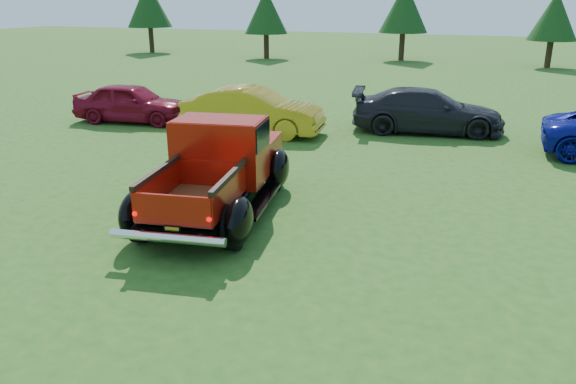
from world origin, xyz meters
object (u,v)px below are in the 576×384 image
(tree_mid_left, at_px, (404,8))
(tree_far_west, at_px, (149,4))
(tree_west, at_px, (266,11))
(show_car_yellow, at_px, (253,111))
(show_car_red, at_px, (132,103))
(tree_mid_right, at_px, (554,16))
(show_car_grey, at_px, (427,111))
(pickup_truck, at_px, (221,165))

(tree_mid_left, bearing_deg, tree_far_west, -176.99)
(tree_west, distance_m, show_car_yellow, 22.99)
(show_car_red, bearing_deg, tree_west, 2.53)
(tree_far_west, relative_size, show_car_red, 1.34)
(tree_mid_right, bearing_deg, tree_west, -176.82)
(tree_far_west, height_order, show_car_grey, tree_far_west)
(tree_west, relative_size, show_car_grey, 0.99)
(show_car_red, height_order, show_car_yellow, show_car_yellow)
(tree_mid_left, bearing_deg, tree_mid_right, -6.34)
(tree_west, height_order, show_car_red, tree_west)
(tree_mid_left, xyz_separation_m, tree_mid_right, (9.00, -1.00, -0.41))
(tree_west, relative_size, show_car_yellow, 1.06)
(tree_far_west, xyz_separation_m, tree_mid_left, (19.00, 1.00, -0.14))
(tree_mid_right, bearing_deg, show_car_yellow, -113.14)
(tree_mid_right, xyz_separation_m, show_car_grey, (-4.50, -20.04, -2.30))
(tree_mid_right, bearing_deg, show_car_red, -122.51)
(tree_far_west, height_order, show_car_yellow, tree_far_west)
(tree_far_west, bearing_deg, tree_west, -5.71)
(show_car_yellow, xyz_separation_m, show_car_grey, (5.00, 2.19, -0.04))
(tree_mid_left, relative_size, show_car_red, 1.29)
(show_car_red, bearing_deg, show_car_yellow, -100.14)
(tree_far_west, distance_m, pickup_truck, 35.05)
(tree_west, height_order, show_car_grey, tree_west)
(tree_mid_left, bearing_deg, show_car_yellow, -91.23)
(tree_mid_right, distance_m, show_car_red, 26.27)
(tree_far_west, xyz_separation_m, show_car_yellow, (18.50, -22.23, -2.80))
(tree_west, height_order, tree_mid_right, tree_west)
(show_car_yellow, bearing_deg, tree_mid_right, -29.08)
(tree_west, xyz_separation_m, tree_mid_left, (9.00, 2.00, 0.27))
(tree_mid_left, relative_size, show_car_yellow, 1.15)
(tree_west, bearing_deg, show_car_red, -79.41)
(show_car_red, height_order, show_car_grey, show_car_grey)
(tree_mid_right, distance_m, pickup_truck, 29.33)
(show_car_yellow, bearing_deg, tree_mid_left, -7.17)
(tree_mid_right, distance_m, show_car_grey, 20.66)
(tree_far_west, relative_size, tree_west, 1.13)
(tree_far_west, xyz_separation_m, show_car_red, (13.94, -22.06, -2.86))
(pickup_truck, relative_size, show_car_red, 1.32)
(tree_far_west, bearing_deg, show_car_yellow, -50.23)
(tree_west, xyz_separation_m, pickup_truck, (10.53, -27.28, -2.25))
(show_car_yellow, bearing_deg, show_car_grey, -72.25)
(tree_mid_right, distance_m, show_car_yellow, 24.28)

